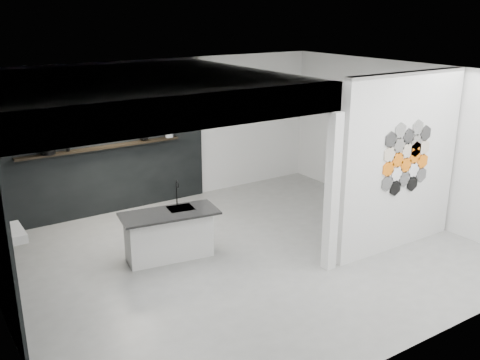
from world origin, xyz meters
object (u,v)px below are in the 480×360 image
kettle (144,137)px  glass_bowl (169,134)px  partition_panel (400,163)px  bottle_dark (68,147)px  stockpot (47,148)px  glass_vase (169,134)px  utensil_cup (43,151)px  wall_basin (7,234)px  kitchen_island (169,234)px

kettle → glass_bowl: 0.53m
partition_panel → bottle_dark: bearing=136.1°
stockpot → glass_vase: (2.29, 0.00, -0.04)m
utensil_cup → wall_basin: bearing=-116.5°
kettle → utensil_cup: size_ratio=1.43×
glass_vase → bottle_dark: 1.95m
partition_panel → utensil_cup: bearing=138.9°
glass_vase → utensil_cup: (-2.36, 0.00, -0.00)m
partition_panel → wall_basin: partition_panel is taller
utensil_cup → kitchen_island: bearing=-62.0°
kettle → glass_vase: bearing=14.8°
stockpot → glass_bowl: (2.29, 0.00, -0.05)m
stockpot → kettle: stockpot is taller
kitchen_island → partition_panel: bearing=-17.4°
wall_basin → bottle_dark: bottle_dark is taller
kitchen_island → kettle: 2.55m
stockpot → glass_bowl: size_ratio=1.65×
glass_bowl → glass_vase: bearing=0.0°
partition_panel → kitchen_island: bearing=153.7°
wall_basin → kitchen_island: size_ratio=0.39×
stockpot → utensil_cup: 0.09m
wall_basin → kitchen_island: (2.24, -0.20, -0.45)m
bottle_dark → utensil_cup: (-0.41, 0.00, -0.03)m
utensil_cup → glass_bowl: bearing=0.0°
wall_basin → stockpot: (1.10, 2.07, 0.57)m
wall_basin → stockpot: size_ratio=2.41×
kitchen_island → kettle: size_ratio=9.64×
wall_basin → stockpot: bearing=61.9°
glass_bowl → bottle_dark: 1.95m
wall_basin → bottle_dark: bearing=55.1°
partition_panel → stockpot: partition_panel is taller
bottle_dark → wall_basin: bearing=-124.9°
partition_panel → bottle_dark: (-4.02, 3.87, 0.00)m
utensil_cup → bottle_dark: bearing=0.0°
kitchen_island → stockpot: (-1.13, 2.27, 1.03)m
wall_basin → utensil_cup: utensil_cup is taller
glass_bowl → utensil_cup: utensil_cup is taller
bottle_dark → kettle: bearing=0.0°
glass_bowl → utensil_cup: size_ratio=1.35×
kettle → bottle_dark: (-1.42, 0.00, 0.02)m
glass_bowl → partition_panel: bearing=-61.8°
wall_basin → kitchen_island: 2.29m
partition_panel → bottle_dark: 5.58m
glass_vase → utensil_cup: glass_vase is taller
bottle_dark → stockpot: bearing=180.0°
wall_basin → glass_bowl: (3.39, 2.07, 0.52)m
partition_panel → kitchen_island: partition_panel is taller
kettle → glass_vase: kettle is taller
stockpot → kettle: bearing=0.0°
kitchen_island → glass_vase: size_ratio=12.64×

